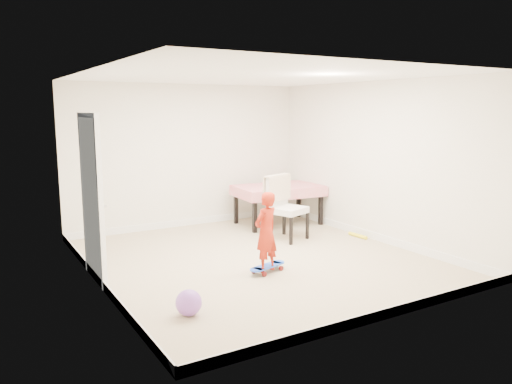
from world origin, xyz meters
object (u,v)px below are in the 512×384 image
dining_chair (288,208)px  child (266,235)px  skateboard (267,269)px  balloon (189,303)px  dining_table (278,205)px

dining_chair → child: 1.80m
skateboard → balloon: balloon is taller
dining_chair → child: bearing=-153.8°
balloon → dining_table: bearing=44.5°
dining_chair → skateboard: size_ratio=1.75×
dining_table → dining_chair: dining_chair is taller
dining_table → balloon: dining_table is taller
dining_table → child: size_ratio=1.48×
balloon → dining_chair: bearing=37.8°
skateboard → child: size_ratio=0.58×
child → balloon: size_ratio=3.79×
dining_table → balloon: bearing=-131.2°
child → balloon: 1.64m
dining_chair → skateboard: (-1.18, -1.27, -0.49)m
skateboard → child: bearing=-156.6°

